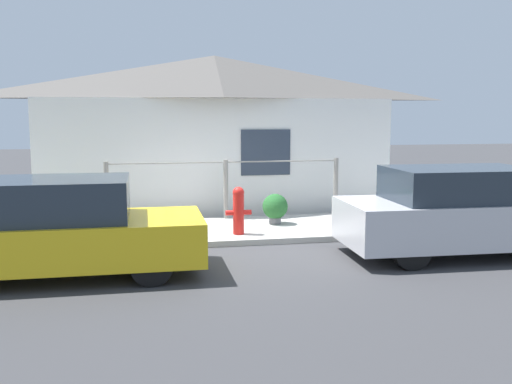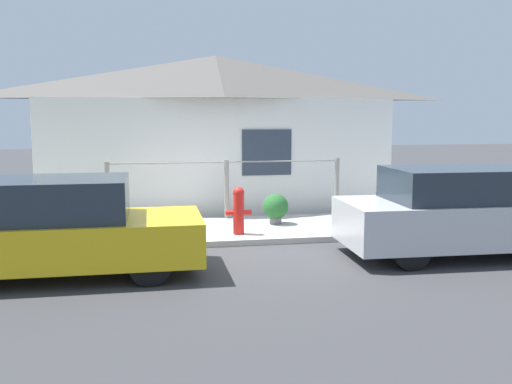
{
  "view_description": "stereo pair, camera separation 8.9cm",
  "coord_description": "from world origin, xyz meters",
  "px_view_note": "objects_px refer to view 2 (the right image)",
  "views": [
    {
      "loc": [
        -1.71,
        -9.48,
        2.26
      ],
      "look_at": [
        0.27,
        0.3,
        0.9
      ],
      "focal_mm": 40.0,
      "sensor_mm": 36.0,
      "label": 1
    },
    {
      "loc": [
        -1.62,
        -9.5,
        2.26
      ],
      "look_at": [
        0.27,
        0.3,
        0.9
      ],
      "focal_mm": 40.0,
      "sensor_mm": 36.0,
      "label": 2
    }
  ],
  "objects_px": {
    "potted_plant_by_fence": "(64,212)",
    "fire_hydrant": "(239,209)",
    "car_right": "(465,212)",
    "potted_plant_near_hydrant": "(276,207)",
    "car_left": "(58,229)"
  },
  "relations": [
    {
      "from": "car_left",
      "to": "potted_plant_by_fence",
      "type": "distance_m",
      "value": 2.95
    },
    {
      "from": "car_right",
      "to": "car_left",
      "type": "bearing_deg",
      "value": -178.08
    },
    {
      "from": "car_right",
      "to": "potted_plant_near_hydrant",
      "type": "height_order",
      "value": "car_right"
    },
    {
      "from": "car_right",
      "to": "potted_plant_near_hydrant",
      "type": "xyz_separation_m",
      "value": [
        -2.51,
        2.63,
        -0.26
      ]
    },
    {
      "from": "car_right",
      "to": "fire_hydrant",
      "type": "relative_size",
      "value": 4.72
    },
    {
      "from": "car_left",
      "to": "potted_plant_by_fence",
      "type": "height_order",
      "value": "car_left"
    },
    {
      "from": "potted_plant_by_fence",
      "to": "fire_hydrant",
      "type": "bearing_deg",
      "value": -19.3
    },
    {
      "from": "fire_hydrant",
      "to": "potted_plant_by_fence",
      "type": "bearing_deg",
      "value": 160.7
    },
    {
      "from": "car_right",
      "to": "potted_plant_near_hydrant",
      "type": "bearing_deg",
      "value": 135.62
    },
    {
      "from": "car_right",
      "to": "fire_hydrant",
      "type": "height_order",
      "value": "car_right"
    },
    {
      "from": "potted_plant_by_fence",
      "to": "potted_plant_near_hydrant",
      "type": "bearing_deg",
      "value": -4.12
    },
    {
      "from": "car_right",
      "to": "potted_plant_by_fence",
      "type": "bearing_deg",
      "value": 157.87
    },
    {
      "from": "fire_hydrant",
      "to": "potted_plant_near_hydrant",
      "type": "xyz_separation_m",
      "value": [
        0.87,
        0.82,
        -0.12
      ]
    },
    {
      "from": "car_left",
      "to": "potted_plant_near_hydrant",
      "type": "xyz_separation_m",
      "value": [
        3.73,
        2.63,
        -0.24
      ]
    },
    {
      "from": "fire_hydrant",
      "to": "potted_plant_near_hydrant",
      "type": "relative_size",
      "value": 1.44
    }
  ]
}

